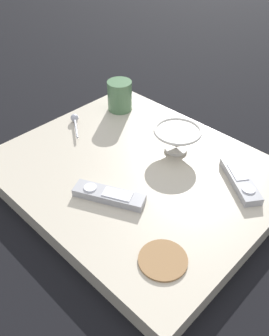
# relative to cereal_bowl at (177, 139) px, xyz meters

# --- Properties ---
(ground_plane) EXTENTS (6.00, 6.00, 0.00)m
(ground_plane) POSITION_rel_cereal_bowl_xyz_m (0.13, -0.02, -0.08)
(ground_plane) COLOR black
(table) EXTENTS (0.56, 0.67, 0.05)m
(table) POSITION_rel_cereal_bowl_xyz_m (0.13, -0.02, -0.06)
(table) COLOR #B7AD99
(table) RESTS_ON ground
(cereal_bowl) EXTENTS (0.13, 0.13, 0.06)m
(cereal_bowl) POSITION_rel_cereal_bowl_xyz_m (0.00, 0.00, 0.00)
(cereal_bowl) COLOR beige
(cereal_bowl) RESTS_ON table
(coffee_mug) EXTENTS (0.07, 0.07, 0.09)m
(coffee_mug) POSITION_rel_cereal_bowl_xyz_m (-0.04, -0.26, 0.01)
(coffee_mug) COLOR #4C724C
(coffee_mug) RESTS_ON table
(teaspoon) EXTENTS (0.07, 0.10, 0.02)m
(teaspoon) POSITION_rel_cereal_bowl_xyz_m (0.11, -0.30, -0.02)
(teaspoon) COLOR #A3A5B2
(teaspoon) RESTS_ON table
(tv_remote_near) EXTENTS (0.11, 0.17, 0.02)m
(tv_remote_near) POSITION_rel_cereal_bowl_xyz_m (0.25, 0.01, -0.03)
(tv_remote_near) COLOR #9E9EA3
(tv_remote_near) RESTS_ON table
(tv_remote_far) EXTENTS (0.13, 0.15, 0.02)m
(tv_remote_far) POSITION_rel_cereal_bowl_xyz_m (-0.00, 0.19, -0.03)
(tv_remote_far) COLOR #9E9EA3
(tv_remote_far) RESTS_ON table
(drink_coaster) EXTENTS (0.10, 0.10, 0.01)m
(drink_coaster) POSITION_rel_cereal_bowl_xyz_m (0.29, 0.21, -0.03)
(drink_coaster) COLOR olive
(drink_coaster) RESTS_ON table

